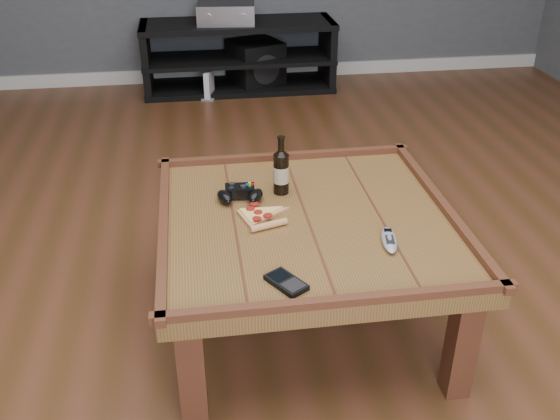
{
  "coord_description": "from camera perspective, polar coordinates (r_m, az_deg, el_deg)",
  "views": [
    {
      "loc": [
        -0.36,
        -1.81,
        1.52
      ],
      "look_at": [
        -0.1,
        -0.06,
        0.52
      ],
      "focal_mm": 40.0,
      "sensor_mm": 36.0,
      "label": 1
    }
  ],
  "objects": [
    {
      "name": "av_receiver",
      "position": [
        4.66,
        -4.94,
        17.57
      ],
      "size": [
        0.43,
        0.37,
        0.14
      ],
      "rotation": [
        0.0,
        0.0,
        -0.1
      ],
      "color": "black",
      "rests_on": "media_console"
    },
    {
      "name": "media_console",
      "position": [
        4.75,
        -3.8,
        13.81
      ],
      "size": [
        1.4,
        0.45,
        0.5
      ],
      "color": "black",
      "rests_on": "ground"
    },
    {
      "name": "game_console",
      "position": [
        4.62,
        -6.49,
        11.2
      ],
      "size": [
        0.13,
        0.18,
        0.2
      ],
      "rotation": [
        0.0,
        0.0,
        -0.31
      ],
      "color": "gray",
      "rests_on": "ground"
    },
    {
      "name": "baseboard",
      "position": [
        5.04,
        -3.97,
        12.39
      ],
      "size": [
        5.0,
        0.02,
        0.1
      ],
      "primitive_type": "cube",
      "color": "silver",
      "rests_on": "ground"
    },
    {
      "name": "beer_bottle",
      "position": [
        2.26,
        0.1,
        3.63
      ],
      "size": [
        0.06,
        0.06,
        0.22
      ],
      "color": "black",
      "rests_on": "coffee_table"
    },
    {
      "name": "pizza_slice",
      "position": [
        2.13,
        -1.87,
        -0.56
      ],
      "size": [
        0.21,
        0.27,
        0.02
      ],
      "rotation": [
        0.0,
        0.0,
        0.3
      ],
      "color": "tan",
      "rests_on": "coffee_table"
    },
    {
      "name": "smartphone",
      "position": [
        1.81,
        0.58,
        -6.63
      ],
      "size": [
        0.13,
        0.14,
        0.02
      ],
      "rotation": [
        0.0,
        0.0,
        0.56
      ],
      "color": "black",
      "rests_on": "coffee_table"
    },
    {
      "name": "remote_control",
      "position": [
        2.02,
        9.95,
        -2.7
      ],
      "size": [
        0.08,
        0.16,
        0.02
      ],
      "rotation": [
        0.0,
        0.0,
        -0.18
      ],
      "color": "#8F949B",
      "rests_on": "coffee_table"
    },
    {
      "name": "coffee_table",
      "position": [
        2.17,
        2.46,
        -2.04
      ],
      "size": [
        1.03,
        1.03,
        0.48
      ],
      "color": "#583919",
      "rests_on": "ground"
    },
    {
      "name": "subwoofer",
      "position": [
        4.83,
        -2.25,
        13.2
      ],
      "size": [
        0.45,
        0.45,
        0.34
      ],
      "rotation": [
        0.0,
        0.0,
        0.38
      ],
      "color": "black",
      "rests_on": "ground"
    },
    {
      "name": "ground",
      "position": [
        2.39,
        2.26,
        -10.05
      ],
      "size": [
        6.0,
        6.0,
        0.0
      ],
      "primitive_type": "plane",
      "color": "#482B14",
      "rests_on": "ground"
    },
    {
      "name": "game_controller",
      "position": [
        2.24,
        -3.67,
        1.48
      ],
      "size": [
        0.19,
        0.13,
        0.05
      ],
      "rotation": [
        0.0,
        0.0,
        -0.06
      ],
      "color": "black",
      "rests_on": "coffee_table"
    }
  ]
}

